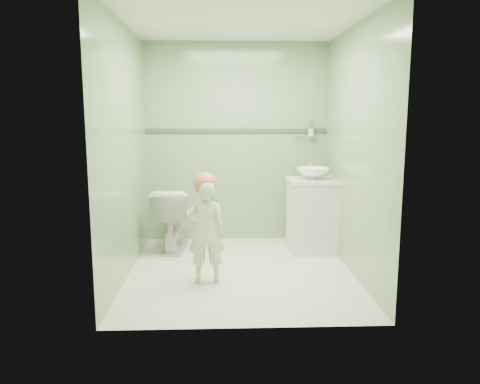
{
  "coord_description": "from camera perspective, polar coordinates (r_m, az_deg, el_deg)",
  "views": [
    {
      "loc": [
        -0.18,
        -4.48,
        1.56
      ],
      "look_at": [
        0.0,
        0.15,
        0.78
      ],
      "focal_mm": 35.11,
      "sensor_mm": 36.0,
      "label": 1
    }
  ],
  "objects": [
    {
      "name": "room_shell",
      "position": [
        4.5,
        0.07,
        4.96
      ],
      "size": [
        2.5,
        2.54,
        2.4
      ],
      "color": "#76A071",
      "rests_on": "ground"
    },
    {
      "name": "trim_stripe",
      "position": [
        5.72,
        -0.43,
        7.46
      ],
      "size": [
        2.2,
        0.02,
        0.05
      ],
      "primitive_type": "cube",
      "color": "#33503C",
      "rests_on": "room_shell"
    },
    {
      "name": "teal_toothbrush",
      "position": [
        4.16,
        -3.14,
        -0.95
      ],
      "size": [
        0.11,
        0.13,
        0.08
      ],
      "color": "#098669",
      "rests_on": "toddler"
    },
    {
      "name": "toddler",
      "position": [
        4.35,
        -4.16,
        -4.86
      ],
      "size": [
        0.36,
        0.25,
        0.96
      ],
      "primitive_type": "imported",
      "rotation": [
        0.0,
        0.0,
        3.21
      ],
      "color": "beige",
      "rests_on": "ground"
    },
    {
      "name": "counter",
      "position": [
        5.33,
        8.83,
        1.36
      ],
      "size": [
        0.54,
        0.52,
        0.04
      ],
      "primitive_type": "cube",
      "color": "white",
      "rests_on": "vanity"
    },
    {
      "name": "vanity",
      "position": [
        5.41,
        8.72,
        -2.94
      ],
      "size": [
        0.52,
        0.5,
        0.8
      ],
      "primitive_type": "cube",
      "color": "silver",
      "rests_on": "ground"
    },
    {
      "name": "hair_cap",
      "position": [
        4.29,
        -4.22,
        0.98
      ],
      "size": [
        0.21,
        0.21,
        0.21
      ],
      "primitive_type": "sphere",
      "color": "#C77146",
      "rests_on": "toddler"
    },
    {
      "name": "toilet",
      "position": [
        5.44,
        -8.09,
        -3.25
      ],
      "size": [
        0.45,
        0.74,
        0.72
      ],
      "primitive_type": "imported",
      "rotation": [
        0.0,
        0.0,
        3.07
      ],
      "color": "white",
      "rests_on": "ground"
    },
    {
      "name": "ground",
      "position": [
        4.75,
        0.07,
        -9.63
      ],
      "size": [
        2.5,
        2.5,
        0.0
      ],
      "primitive_type": "plane",
      "color": "silver",
      "rests_on": "ground"
    },
    {
      "name": "basin",
      "position": [
        5.32,
        8.85,
        2.26
      ],
      "size": [
        0.37,
        0.37,
        0.13
      ],
      "primitive_type": "imported",
      "color": "white",
      "rests_on": "counter"
    },
    {
      "name": "cup_holder",
      "position": [
        5.77,
        8.57,
        7.18
      ],
      "size": [
        0.26,
        0.07,
        0.21
      ],
      "color": "silver",
      "rests_on": "room_shell"
    },
    {
      "name": "faucet",
      "position": [
        5.49,
        8.5,
        3.33
      ],
      "size": [
        0.03,
        0.13,
        0.18
      ],
      "color": "silver",
      "rests_on": "counter"
    }
  ]
}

